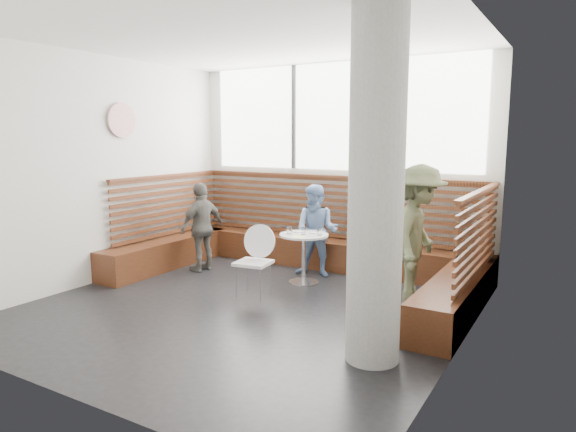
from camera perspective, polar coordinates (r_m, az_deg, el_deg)
The scene contains 15 objects.
room at distance 6.04m, azimuth -4.80°, elevation 4.40°, with size 5.00×5.00×3.20m.
booth at distance 7.72m, azimuth 2.91°, elevation -3.59°, with size 5.00×2.50×1.44m.
concrete_column at distance 4.64m, azimuth 9.76°, elevation 2.95°, with size 0.50×0.50×3.20m, color gray.
wall_art at distance 7.97m, azimuth -18.00°, elevation 10.08°, with size 0.50×0.50×0.03m, color white.
cafe_table at distance 7.26m, azimuth 1.77°, elevation -3.58°, with size 0.69×0.69×0.71m.
cafe_chair at distance 6.69m, azimuth -3.53°, elevation -4.34°, with size 0.44×0.43×0.93m.
adult_man at distance 6.44m, azimuth 14.28°, elevation -2.15°, with size 1.12×0.65×1.74m, color #51593B.
child_back at distance 7.60m, azimuth 3.20°, elevation -1.66°, with size 0.67×0.52×1.37m, color #6A89B8.
child_left at distance 8.03m, azimuth -9.51°, elevation -1.20°, with size 0.80×0.33×1.37m, color #5B5852.
plate_near at distance 7.38m, azimuth 1.20°, elevation -1.72°, with size 0.19×0.19×0.01m, color white.
plate_far at distance 7.29m, azimuth 3.26°, elevation -1.85°, with size 0.22×0.22×0.02m, color white.
glass_left at distance 7.22m, azimuth 0.15°, elevation -1.53°, with size 0.07×0.07×0.12m, color white.
glass_mid at distance 7.16m, azimuth 1.75°, elevation -1.67°, with size 0.07×0.07×0.11m, color white.
glass_right at distance 7.12m, azimuth 3.53°, elevation -1.75°, with size 0.07×0.07×0.11m, color white.
menu_card at distance 7.02m, azimuth 1.14°, elevation -2.30°, with size 0.20×0.14×0.00m, color #A5C64C.
Camera 1 is at (3.47, -4.92, 2.06)m, focal length 32.00 mm.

